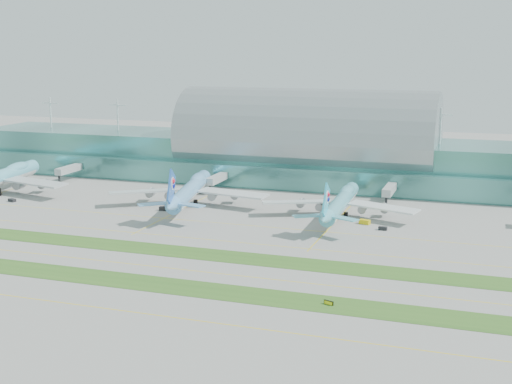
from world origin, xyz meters
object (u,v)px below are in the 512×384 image
(airliner_b, at_px, (190,189))
(taxiway_sign_east, at_px, (329,303))
(terminal, at_px, (307,151))
(airliner_c, at_px, (341,202))

(airliner_b, distance_m, taxiway_sign_east, 121.25)
(airliner_b, height_order, taxiway_sign_east, airliner_b)
(terminal, xyz_separation_m, airliner_c, (30.30, -65.11, -8.55))
(airliner_b, xyz_separation_m, airliner_c, (61.22, -0.60, -0.56))
(airliner_b, bearing_deg, terminal, 52.05)
(terminal, relative_size, airliner_b, 4.67)
(airliner_b, bearing_deg, airliner_c, -12.90)
(taxiway_sign_east, bearing_deg, airliner_c, 120.10)
(airliner_c, bearing_deg, airliner_b, 176.97)
(airliner_c, distance_m, taxiway_sign_east, 93.64)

